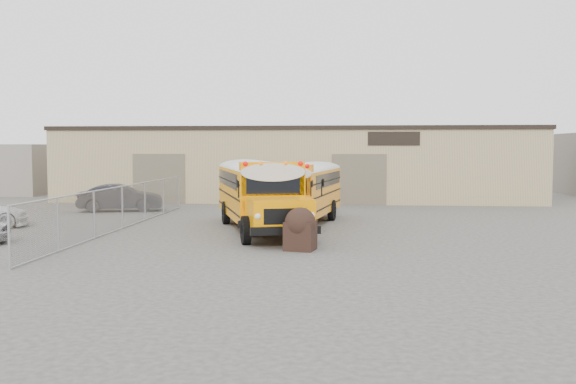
# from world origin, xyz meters

# --- Properties ---
(ground) EXTENTS (120.00, 120.00, 0.00)m
(ground) POSITION_xyz_m (0.00, 0.00, 0.00)
(ground) COLOR #403E3A
(ground) RESTS_ON ground
(warehouse) EXTENTS (30.20, 10.20, 4.67)m
(warehouse) POSITION_xyz_m (-0.00, 19.99, 2.37)
(warehouse) COLOR tan
(warehouse) RESTS_ON ground
(chainlink_fence) EXTENTS (0.07, 18.07, 1.81)m
(chainlink_fence) POSITION_xyz_m (-6.00, 3.00, 0.90)
(chainlink_fence) COLOR #999CA1
(chainlink_fence) RESTS_ON ground
(distant_building_left) EXTENTS (8.00, 6.00, 3.60)m
(distant_building_left) POSITION_xyz_m (-22.00, 22.00, 1.80)
(distant_building_left) COLOR gray
(distant_building_left) RESTS_ON ground
(school_bus_left) EXTENTS (5.20, 10.15, 2.89)m
(school_bus_left) POSITION_xyz_m (-2.10, 9.19, 1.67)
(school_bus_left) COLOR #FF9300
(school_bus_left) RESTS_ON ground
(school_bus_right) EXTENTS (3.64, 9.66, 2.76)m
(school_bus_right) POSITION_xyz_m (2.05, 10.73, 1.60)
(school_bus_right) COLOR orange
(school_bus_right) RESTS_ON ground
(tarp_bundle) EXTENTS (1.10, 1.04, 1.42)m
(tarp_bundle) POSITION_xyz_m (1.75, -1.83, 0.73)
(tarp_bundle) COLOR black
(tarp_bundle) RESTS_ON ground
(car_dark) EXTENTS (4.58, 2.50, 1.43)m
(car_dark) POSITION_xyz_m (-8.70, 10.21, 0.72)
(car_dark) COLOR black
(car_dark) RESTS_ON ground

